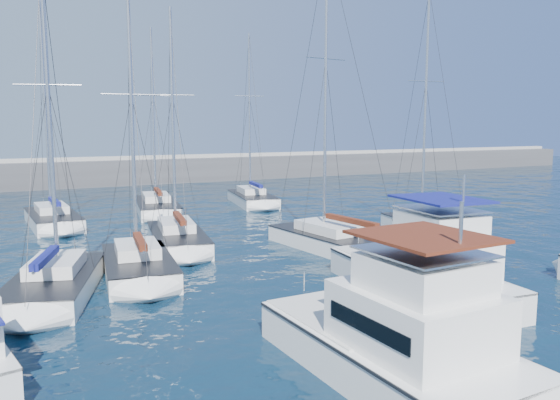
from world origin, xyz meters
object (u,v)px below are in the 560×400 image
sailboat_mid_e (427,226)px  sailboat_back_b (157,207)px  sailboat_mid_d (333,241)px  sailboat_mid_a (55,284)px  motor_yacht_stbd_inner (424,271)px  sailboat_mid_b (138,266)px  motor_yacht_port_inner (399,341)px  sailboat_mid_c (177,238)px  sailboat_back_a (53,219)px  sailboat_back_c (252,198)px

sailboat_mid_e → sailboat_back_b: sailboat_mid_e is taller
sailboat_mid_d → sailboat_back_b: 19.18m
sailboat_mid_a → sailboat_mid_d: sailboat_mid_d is taller
motor_yacht_stbd_inner → sailboat_mid_d: size_ratio=0.55×
sailboat_mid_b → motor_yacht_port_inner: bearing=-66.5°
sailboat_mid_d → sailboat_mid_e: 8.28m
sailboat_mid_b → sailboat_mid_c: sailboat_mid_c is taller
sailboat_mid_b → sailboat_mid_c: size_ratio=0.96×
motor_yacht_stbd_inner → sailboat_mid_b: (-9.76, 8.76, -0.61)m
sailboat_mid_d → sailboat_back_a: 20.82m
sailboat_mid_c → sailboat_back_a: (-5.83, 10.82, 0.02)m
sailboat_mid_e → motor_yacht_stbd_inner: bearing=-124.0°
sailboat_mid_a → sailboat_mid_e: size_ratio=0.87×
motor_yacht_stbd_inner → sailboat_mid_d: 9.27m
motor_yacht_stbd_inner → sailboat_back_a: sailboat_back_a is taller
sailboat_mid_b → sailboat_back_a: bearing=106.0°
sailboat_mid_a → sailboat_back_a: sailboat_back_a is taller
motor_yacht_stbd_inner → sailboat_mid_a: 15.48m
sailboat_back_a → sailboat_back_c: sailboat_back_a is taller
motor_yacht_stbd_inner → sailboat_back_b: 27.83m
sailboat_mid_a → sailboat_back_c: (18.96, 21.18, 0.01)m
sailboat_mid_c → sailboat_mid_d: sailboat_mid_d is taller
motor_yacht_stbd_inner → sailboat_mid_d: bearing=87.0°
motor_yacht_stbd_inner → sailboat_back_c: bearing=85.7°
sailboat_mid_a → motor_yacht_port_inner: bearing=-40.9°
sailboat_mid_b → sailboat_back_c: 24.92m
sailboat_mid_a → sailboat_mid_b: 4.07m
sailboat_mid_c → sailboat_mid_a: bearing=-127.2°
sailboat_mid_c → sailboat_back_c: bearing=61.7°
sailboat_mid_c → sailboat_back_c: sailboat_back_c is taller
motor_yacht_stbd_inner → sailboat_mid_a: bearing=157.8°
sailboat_mid_e → sailboat_back_b: (-13.47, 17.27, -0.04)m
sailboat_mid_c → sailboat_back_b: size_ratio=0.92×
motor_yacht_stbd_inner → sailboat_back_a: size_ratio=0.60×
motor_yacht_stbd_inner → sailboat_mid_a: sailboat_mid_a is taller
motor_yacht_port_inner → sailboat_mid_c: bearing=90.0°
sailboat_mid_c → sailboat_mid_d: size_ratio=0.81×
sailboat_mid_c → motor_yacht_stbd_inner: bearing=-56.0°
sailboat_mid_e → sailboat_mid_b: bearing=-166.2°
sailboat_back_b → sailboat_back_c: 9.20m
sailboat_mid_d → sailboat_back_c: 19.82m
sailboat_back_a → sailboat_back_c: (17.39, 3.60, -0.00)m
sailboat_back_a → motor_yacht_port_inner: bearing=-80.8°
sailboat_mid_b → sailboat_mid_e: sailboat_mid_e is taller
sailboat_mid_c → sailboat_mid_e: sailboat_mid_e is taller
sailboat_mid_a → sailboat_mid_b: sailboat_mid_a is taller
sailboat_mid_a → sailboat_back_c: 28.43m
sailboat_mid_a → sailboat_back_b: (9.81, 20.19, -0.00)m
motor_yacht_port_inner → sailboat_mid_d: sailboat_mid_d is taller
sailboat_back_a → sailboat_back_b: bearing=15.2°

